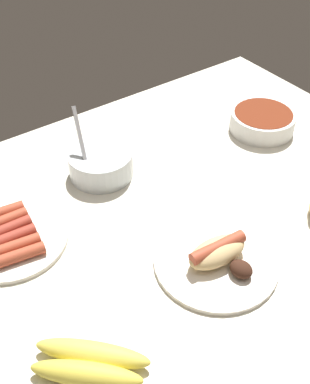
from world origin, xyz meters
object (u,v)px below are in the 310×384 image
at_px(bowl_chili, 262,121).
at_px(bowl_coleslaw, 101,162).
at_px(plate_hotdog_assembled, 218,258).
at_px(plate_sausages, 11,237).
at_px(banana_bunch, 90,363).

height_order(bowl_chili, bowl_coleslaw, bowl_coleslaw).
bearing_deg(plate_hotdog_assembled, plate_sausages, -43.77).
bearing_deg(bowl_chili, banana_bunch, 25.05).
distance_m(bowl_chili, plate_sausages, 0.68).
relative_size(plate_hotdog_assembled, banana_bunch, 1.31).
distance_m(plate_hotdog_assembled, banana_bunch, 0.30).
bearing_deg(banana_bunch, plate_hotdog_assembled, -171.04).
xyz_separation_m(bowl_chili, bowl_coleslaw, (0.43, -0.08, 0.01)).
distance_m(plate_hotdog_assembled, bowl_chili, 0.47).
bearing_deg(plate_sausages, bowl_chili, 179.47).
distance_m(bowl_chili, banana_bunch, 0.75).
bearing_deg(plate_hotdog_assembled, bowl_chili, -144.74).
relative_size(plate_hotdog_assembled, bowl_chili, 1.44).
relative_size(plate_hotdog_assembled, bowl_coleslaw, 1.47).
height_order(plate_hotdog_assembled, banana_bunch, plate_hotdog_assembled).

